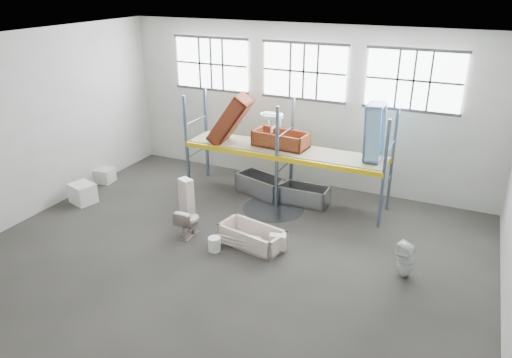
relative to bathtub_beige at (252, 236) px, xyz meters
The scene contains 33 objects.
floor 0.73m from the bathtub_beige, 117.69° to the right, with size 12.00×10.00×0.10m, color #4A443F.
ceiling 4.85m from the bathtub_beige, 117.69° to the right, with size 12.00×10.00×0.10m, color silver.
wall_back 5.01m from the bathtub_beige, 93.97° to the left, with size 12.00×0.10×5.00m, color #B2AFA5.
wall_front 6.08m from the bathtub_beige, 93.14° to the right, with size 12.00×0.10×5.00m, color #B1AEA3.
wall_left 6.77m from the bathtub_beige, behind, with size 0.10×10.00×5.00m, color #B4B2A7.
window_left 6.52m from the bathtub_beige, 128.89° to the left, with size 2.60×0.04×1.60m, color white.
window_mid 5.50m from the bathtub_beige, 94.07° to the left, with size 2.60×0.04×1.60m, color white.
window_right 6.21m from the bathtub_beige, 56.40° to the left, with size 2.60×0.04×1.60m, color white.
rack_upright_la 4.23m from the bathtub_beige, 145.08° to the left, with size 0.08×0.08×3.00m, color slate.
rack_upright_lb 4.99m from the bathtub_beige, 133.31° to the left, with size 0.08×0.08×3.00m, color slate.
rack_upright_ma 2.65m from the bathtub_beige, 97.62° to the left, with size 0.08×0.08×3.00m, color slate.
rack_upright_mb 3.74m from the bathtub_beige, 95.04° to the left, with size 0.08×0.08×3.00m, color slate.
rack_upright_ra 3.76m from the bathtub_beige, 40.65° to the left, with size 0.08×0.08×3.00m, color slate.
rack_upright_rb 4.60m from the bathtub_beige, 52.53° to the left, with size 0.08×0.08×3.00m, color slate.
rack_beam_front 2.65m from the bathtub_beige, 97.62° to the left, with size 6.00×0.10×0.14m, color yellow.
rack_beam_back 3.74m from the bathtub_beige, 95.04° to the left, with size 6.00×0.10×0.14m, color yellow.
shelf_deck 3.22m from the bathtub_beige, 96.07° to the left, with size 5.90×1.10×0.03m, color gray.
wet_patch 2.15m from the bathtub_beige, 98.34° to the left, with size 1.80×1.80×0.00m, color black.
bathtub_beige is the anchor object (origin of this frame).
cistern_spare 0.72m from the bathtub_beige, ahead, with size 0.41×0.19×0.39m, color beige.
sink_in_tub 0.17m from the bathtub_beige, 57.47° to the right, with size 0.47×0.47×0.16m, color beige.
toilet_beige 1.72m from the bathtub_beige, behind, with size 0.44×0.77×0.79m, color #C4ACA1.
cistern_tall 2.27m from the bathtub_beige, 167.96° to the left, with size 0.40×0.26×1.23m, color beige.
toilet_white 3.71m from the bathtub_beige, ahead, with size 0.38×0.38×0.84m, color white.
steel_tub_left 3.08m from the bathtub_beige, 109.59° to the left, with size 1.62×0.75×0.59m, color #B2B3BA, non-canonical shape.
steel_tub_right 2.84m from the bathtub_beige, 83.05° to the left, with size 1.50×0.70×0.55m, color #AFB3B7, non-canonical shape.
rust_tub_flat 3.46m from the bathtub_beige, 99.23° to the left, with size 1.62×0.76×0.45m, color brown, non-canonical shape.
rust_tub_tilted 4.00m from the bathtub_beige, 126.01° to the left, with size 1.65×0.77×0.46m, color maroon, non-canonical shape.
sink_on_shelf 3.41m from the bathtub_beige, 103.77° to the left, with size 0.66×0.51×0.59m, color white.
blue_tub_upright 4.33m from the bathtub_beige, 53.91° to the left, with size 1.54×0.72×0.43m, color #79A9D0, non-canonical shape.
bucket 0.96m from the bathtub_beige, 138.84° to the right, with size 0.31×0.31×0.36m, color white.
carton_near 5.63m from the bathtub_beige, behind, with size 0.69×0.59×0.59m, color white.
carton_far 6.33m from the bathtub_beige, 165.19° to the left, with size 0.54×0.54×0.45m, color silver.
Camera 1 is at (4.83, -8.92, 6.27)m, focal length 33.79 mm.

